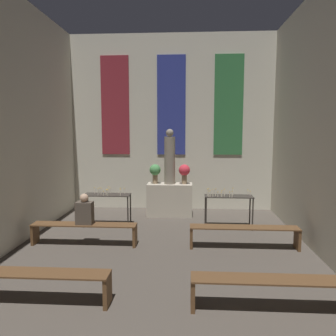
{
  "coord_description": "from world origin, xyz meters",
  "views": [
    {
      "loc": [
        0.53,
        -0.04,
        2.53
      ],
      "look_at": [
        0.0,
        8.61,
        1.51
      ],
      "focal_mm": 35.0,
      "sensor_mm": 36.0,
      "label": 1
    }
  ],
  "objects": [
    {
      "name": "candle_rack_right",
      "position": [
        1.57,
        8.25,
        0.73
      ],
      "size": [
        1.22,
        0.44,
        1.05
      ],
      "color": "#332D28",
      "rests_on": "ground_plane"
    },
    {
      "name": "pew_back_right",
      "position": [
        1.74,
        6.82,
        0.35
      ],
      "size": [
        2.31,
        0.36,
        0.47
      ],
      "color": "brown",
      "rests_on": "ground_plane"
    },
    {
      "name": "person_seated",
      "position": [
        -1.72,
        6.82,
        0.76
      ],
      "size": [
        0.36,
        0.24,
        0.67
      ],
      "color": "#4C4238",
      "rests_on": "pew_back_left"
    },
    {
      "name": "flower_vase_right",
      "position": [
        0.43,
        9.41,
        1.32
      ],
      "size": [
        0.33,
        0.33,
        0.57
      ],
      "color": "#937A5B",
      "rests_on": "altar"
    },
    {
      "name": "statue",
      "position": [
        0.0,
        9.41,
        1.7
      ],
      "size": [
        0.31,
        0.31,
        1.59
      ],
      "color": "gray",
      "rests_on": "altar"
    },
    {
      "name": "wall_back",
      "position": [
        0.0,
        10.35,
        2.76
      ],
      "size": [
        6.55,
        0.16,
        5.46
      ],
      "color": "beige",
      "rests_on": "ground_plane"
    },
    {
      "name": "pew_second_right",
      "position": [
        1.74,
        4.38,
        0.35
      ],
      "size": [
        2.31,
        0.36,
        0.47
      ],
      "color": "brown",
      "rests_on": "ground_plane"
    },
    {
      "name": "pew_second_left",
      "position": [
        -1.74,
        4.38,
        0.35
      ],
      "size": [
        2.31,
        0.36,
        0.47
      ],
      "color": "brown",
      "rests_on": "ground_plane"
    },
    {
      "name": "candle_rack_left",
      "position": [
        -1.58,
        8.26,
        0.73
      ],
      "size": [
        1.22,
        0.44,
        1.03
      ],
      "color": "#332D28",
      "rests_on": "ground_plane"
    },
    {
      "name": "pew_back_left",
      "position": [
        -1.74,
        6.82,
        0.35
      ],
      "size": [
        2.31,
        0.36,
        0.47
      ],
      "color": "brown",
      "rests_on": "ground_plane"
    },
    {
      "name": "flower_vase_left",
      "position": [
        -0.43,
        9.41,
        1.32
      ],
      "size": [
        0.33,
        0.33,
        0.57
      ],
      "color": "#937A5B",
      "rests_on": "altar"
    },
    {
      "name": "altar",
      "position": [
        0.0,
        9.41,
        0.48
      ],
      "size": [
        1.32,
        0.57,
        0.95
      ],
      "color": "#BCB29E",
      "rests_on": "ground_plane"
    }
  ]
}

